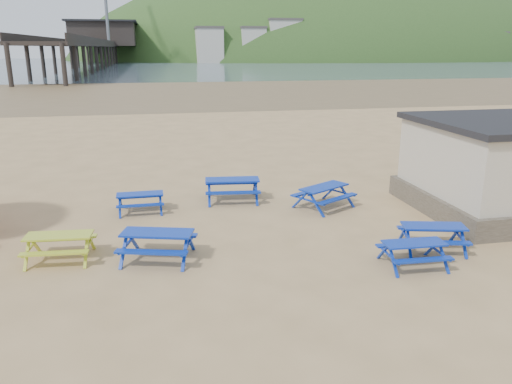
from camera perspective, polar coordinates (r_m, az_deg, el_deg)
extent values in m
plane|color=tan|center=(14.64, -2.96, -5.61)|extent=(400.00, 400.00, 0.00)
plane|color=olive|center=(68.69, -10.11, 11.41)|extent=(400.00, 400.00, 0.00)
plane|color=#445561|center=(183.54, -11.33, 14.19)|extent=(400.00, 400.00, 0.00)
cube|color=#0C11A2|center=(17.43, -13.13, -0.23)|extent=(1.56, 0.62, 0.04)
cube|color=#0C11A2|center=(17.99, -13.07, -0.52)|extent=(1.56, 0.23, 0.04)
cube|color=#0C11A2|center=(17.00, -13.09, -1.50)|extent=(1.56, 0.23, 0.04)
cube|color=#0C11A2|center=(18.21, -2.73, 1.42)|extent=(2.03, 0.98, 0.05)
cube|color=#0C11A2|center=(18.92, -2.80, 1.03)|extent=(1.97, 0.49, 0.05)
cube|color=#0C11A2|center=(17.67, -2.62, -0.07)|extent=(1.97, 0.49, 0.05)
cube|color=#0C11A2|center=(17.55, 7.80, 0.58)|extent=(1.96, 1.55, 0.05)
cube|color=#0C11A2|center=(18.02, 6.28, 0.09)|extent=(1.73, 1.15, 0.05)
cube|color=#0C11A2|center=(17.26, 9.31, -0.76)|extent=(1.73, 1.15, 0.05)
cube|color=#0C11A2|center=(13.39, -11.24, -4.59)|extent=(1.98, 1.21, 0.05)
cube|color=#0C11A2|center=(14.04, -10.50, -4.81)|extent=(1.85, 0.76, 0.05)
cube|color=#0C11A2|center=(12.94, -11.89, -6.75)|extent=(1.85, 0.76, 0.05)
cube|color=#0C11A2|center=(14.65, 19.66, -3.69)|extent=(1.80, 1.06, 0.05)
cube|color=#0C11A2|center=(15.24, 18.97, -3.91)|extent=(1.70, 0.64, 0.05)
cube|color=#0C11A2|center=(14.23, 20.19, -5.46)|extent=(1.70, 0.64, 0.05)
cube|color=#0C11A2|center=(13.40, 17.64, -5.58)|extent=(1.59, 0.67, 0.04)
cube|color=#0C11A2|center=(13.92, 16.59, -5.74)|extent=(1.57, 0.28, 0.04)
cube|color=#0C11A2|center=(13.07, 18.57, -7.39)|extent=(1.57, 0.28, 0.04)
cube|color=#96C026|center=(14.11, -21.63, -4.64)|extent=(1.75, 0.80, 0.05)
cube|color=#96C026|center=(14.72, -20.99, -4.83)|extent=(1.71, 0.38, 0.05)
cube|color=#96C026|center=(13.70, -22.09, -6.50)|extent=(1.71, 0.38, 0.05)
cube|color=black|center=(189.13, -17.12, 15.68)|extent=(9.00, 220.00, 0.60)
cube|color=black|center=(200.14, -16.94, 16.83)|extent=(22.00, 30.00, 8.00)
cube|color=black|center=(200.29, -17.04, 18.06)|extent=(24.00, 32.00, 0.60)
cylinder|color=slate|center=(178.52, -16.81, 20.22)|extent=(1.00, 1.00, 28.00)
ellipsoid|color=#2D4C1E|center=(260.71, 9.30, 12.59)|extent=(264.00, 144.00, 108.00)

